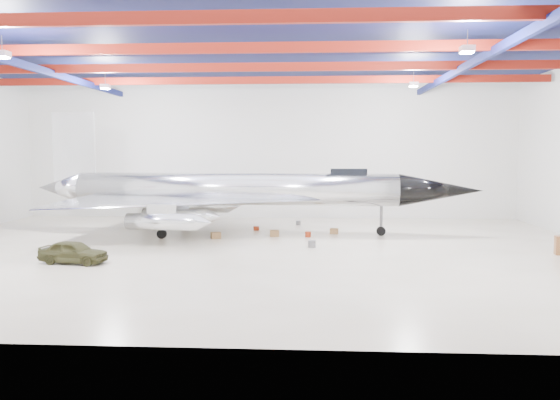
{
  "coord_description": "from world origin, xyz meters",
  "views": [
    {
      "loc": [
        3.53,
        -29.58,
        5.44
      ],
      "look_at": [
        1.72,
        2.0,
        2.62
      ],
      "focal_mm": 35.0,
      "sensor_mm": 36.0,
      "label": 1
    }
  ],
  "objects": [
    {
      "name": "tool_chest",
      "position": [
        3.35,
        4.89,
        0.17
      ],
      "size": [
        0.45,
        0.45,
        0.34
      ],
      "primitive_type": "cylinder",
      "rotation": [
        0.0,
        0.0,
        0.19
      ],
      "color": "maroon",
      "rests_on": "floor"
    },
    {
      "name": "spares_box",
      "position": [
        2.59,
        10.56,
        0.16
      ],
      "size": [
        0.42,
        0.42,
        0.32
      ],
      "primitive_type": "cylinder",
      "rotation": [
        0.0,
        0.0,
        -0.19
      ],
      "color": "#59595B",
      "rests_on": "floor"
    },
    {
      "name": "wall_back",
      "position": [
        0.0,
        15.0,
        5.5
      ],
      "size": [
        40.0,
        0.0,
        40.0
      ],
      "primitive_type": "plane",
      "rotation": [
        1.57,
        0.0,
        0.0
      ],
      "color": "silver",
      "rests_on": "floor"
    },
    {
      "name": "crate_ply",
      "position": [
        -2.41,
        3.9,
        0.2
      ],
      "size": [
        0.72,
        0.66,
        0.4
      ],
      "primitive_type": "cube",
      "rotation": [
        0.0,
        0.0,
        0.44
      ],
      "color": "olive",
      "rests_on": "floor"
    },
    {
      "name": "jeep",
      "position": [
        -8.03,
        -3.98,
        0.56
      ],
      "size": [
        3.45,
        1.75,
        1.13
      ],
      "primitive_type": "imported",
      "rotation": [
        0.0,
        0.0,
        1.44
      ],
      "color": "#36361B",
      "rests_on": "floor"
    },
    {
      "name": "toolbox_red",
      "position": [
        -0.26,
        7.72,
        0.14
      ],
      "size": [
        0.42,
        0.35,
        0.27
      ],
      "primitive_type": "cube",
      "rotation": [
        0.0,
        0.0,
        0.11
      ],
      "color": "maroon",
      "rests_on": "floor"
    },
    {
      "name": "ceiling_structure",
      "position": [
        0.0,
        0.0,
        10.32
      ],
      "size": [
        39.5,
        29.5,
        1.08
      ],
      "color": "maroon",
      "rests_on": "ceiling"
    },
    {
      "name": "jet_aircraft",
      "position": [
        -1.5,
        6.18,
        2.66
      ],
      "size": [
        29.71,
        17.68,
        8.1
      ],
      "rotation": [
        0.0,
        0.0,
        -0.05
      ],
      "color": "silver",
      "rests_on": "floor"
    },
    {
      "name": "crate_small",
      "position": [
        -5.24,
        7.74,
        0.14
      ],
      "size": [
        0.45,
        0.39,
        0.27
      ],
      "primitive_type": "cube",
      "rotation": [
        0.0,
        0.0,
        0.21
      ],
      "color": "#59595B",
      "rests_on": "floor"
    },
    {
      "name": "floor",
      "position": [
        0.0,
        0.0,
        0.0
      ],
      "size": [
        40.0,
        40.0,
        0.0
      ],
      "primitive_type": "plane",
      "color": "#C4B69B",
      "rests_on": "ground"
    },
    {
      "name": "ceiling",
      "position": [
        0.0,
        0.0,
        11.0
      ],
      "size": [
        40.0,
        40.0,
        0.0
      ],
      "primitive_type": "plane",
      "rotation": [
        3.14,
        0.0,
        0.0
      ],
      "color": "#0A0F38",
      "rests_on": "wall_back"
    },
    {
      "name": "parts_bin",
      "position": [
        5.06,
        6.34,
        0.18
      ],
      "size": [
        0.59,
        0.51,
        0.36
      ],
      "primitive_type": "cube",
      "rotation": [
        0.0,
        0.0,
        -0.2
      ],
      "color": "olive",
      "rests_on": "floor"
    },
    {
      "name": "engine_drum",
      "position": [
        3.59,
        1.07,
        0.2
      ],
      "size": [
        0.5,
        0.5,
        0.4
      ],
      "primitive_type": "cylinder",
      "rotation": [
        0.0,
        0.0,
        0.15
      ],
      "color": "#59595B",
      "rests_on": "floor"
    },
    {
      "name": "oil_barrel",
      "position": [
        1.2,
        5.0,
        0.2
      ],
      "size": [
        0.63,
        0.53,
        0.41
      ],
      "primitive_type": "cube",
      "rotation": [
        0.0,
        0.0,
        0.12
      ],
      "color": "olive",
      "rests_on": "floor"
    }
  ]
}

